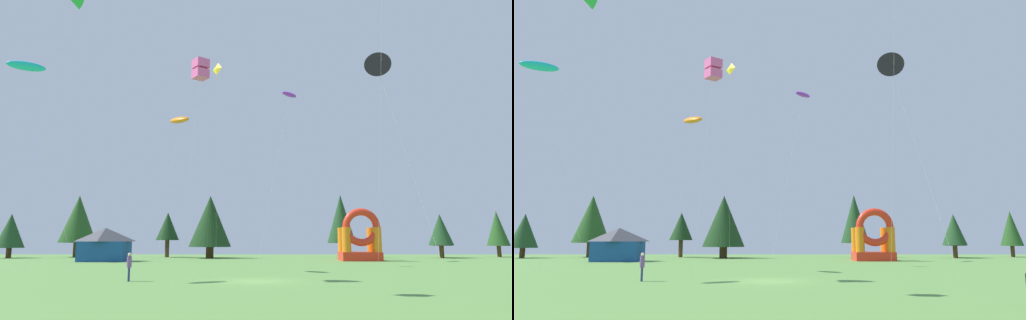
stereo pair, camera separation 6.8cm
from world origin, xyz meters
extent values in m
plane|color=#5B8C42|center=(0.00, 0.00, 0.00)|extent=(120.00, 120.00, 0.00)
cylinder|color=silver|center=(7.66, -4.47, 12.52)|extent=(0.81, 8.75, 25.05)
cube|color=#EA599E|center=(-3.19, -6.95, 11.91)|extent=(1.06, 1.06, 0.50)
cube|color=#EA599E|center=(-3.19, -6.95, 12.51)|extent=(1.06, 1.06, 0.50)
cylinder|color=silver|center=(-3.78, -6.13, 6.11)|extent=(1.21, 1.65, 12.21)
cone|color=black|center=(7.85, -3.24, 13.58)|extent=(2.10, 2.12, 1.87)
cylinder|color=silver|center=(9.51, -3.71, 6.79)|extent=(3.34, 0.97, 13.58)
ellipsoid|color=#19B7CC|center=(-16.94, 0.59, 15.30)|extent=(2.80, 2.42, 0.84)
cylinder|color=silver|center=(-15.15, 1.90, 7.65)|extent=(3.61, 2.63, 15.31)
cylinder|color=silver|center=(-17.12, 5.19, 10.92)|extent=(5.22, 7.00, 21.85)
ellipsoid|color=purple|center=(4.69, 31.79, 23.14)|extent=(2.93, 3.12, 0.97)
cylinder|color=silver|center=(2.43, 29.20, 11.57)|extent=(4.54, 5.20, 23.14)
ellipsoid|color=orange|center=(-7.25, 10.50, 13.82)|extent=(2.81, 3.06, 1.31)
cylinder|color=silver|center=(-8.40, 11.87, 6.91)|extent=(2.31, 2.76, 13.83)
pyramid|color=yellow|center=(-4.65, 19.49, 22.27)|extent=(1.02, 0.97, 1.10)
cylinder|color=yellow|center=(-4.60, 19.55, 21.64)|extent=(0.04, 0.04, 1.24)
cylinder|color=silver|center=(-4.74, 22.51, 11.13)|extent=(0.29, 5.95, 22.26)
cylinder|color=navy|center=(-8.55, -0.09, 0.45)|extent=(0.17, 0.17, 0.90)
cylinder|color=navy|center=(-8.48, -0.26, 0.45)|extent=(0.17, 0.17, 0.90)
cylinder|color=#724C8C|center=(-8.52, -0.18, 1.26)|extent=(0.41, 0.41, 0.71)
sphere|color=beige|center=(-8.52, -0.18, 1.74)|extent=(0.24, 0.24, 0.24)
cube|color=red|center=(13.83, 31.61, 0.58)|extent=(5.21, 4.26, 1.15)
cylinder|color=orange|center=(11.82, 30.08, 2.78)|extent=(1.19, 1.19, 3.25)
cylinder|color=orange|center=(15.84, 30.08, 2.78)|extent=(1.19, 1.19, 3.25)
cylinder|color=orange|center=(11.82, 33.15, 2.78)|extent=(1.19, 1.19, 3.25)
cylinder|color=orange|center=(15.84, 33.15, 2.78)|extent=(1.19, 1.19, 3.25)
torus|color=red|center=(13.83, 30.08, 4.40)|extent=(4.98, 0.95, 4.98)
cube|color=#19478C|center=(-19.73, 29.68, 1.27)|extent=(5.87, 4.48, 2.54)
pyramid|color=#3F3F47|center=(-19.73, 29.68, 3.42)|extent=(5.87, 4.48, 1.76)
cylinder|color=#4C331E|center=(-38.16, 41.14, 0.77)|extent=(0.78, 0.78, 1.55)
cone|color=#1E4221|center=(-38.16, 41.14, 4.16)|extent=(4.34, 4.34, 5.23)
cylinder|color=#4C331E|center=(-29.33, 45.35, 1.15)|extent=(1.08, 1.08, 2.30)
cone|color=#234C1E|center=(-29.33, 45.35, 6.16)|extent=(6.01, 6.01, 7.72)
cylinder|color=#4C331E|center=(-14.44, 44.64, 1.36)|extent=(0.67, 0.67, 2.71)
cone|color=#193819|center=(-14.44, 44.64, 4.95)|extent=(3.74, 3.74, 4.47)
cylinder|color=#4C331E|center=(-7.17, 40.93, 0.85)|extent=(1.18, 1.18, 1.70)
cone|color=#193819|center=(-7.17, 40.93, 5.63)|extent=(6.55, 6.55, 7.88)
cylinder|color=#4C331E|center=(13.53, 43.12, 1.13)|extent=(0.80, 0.80, 2.26)
cone|color=#1E4221|center=(13.53, 43.12, 6.09)|extent=(4.43, 4.43, 7.67)
cylinder|color=#4C331E|center=(28.46, 40.89, 0.96)|extent=(0.67, 0.67, 1.92)
cone|color=#1E4221|center=(28.46, 40.89, 4.32)|extent=(3.72, 3.72, 4.81)
cylinder|color=#4C331E|center=(29.31, 42.87, 0.93)|extent=(0.59, 0.59, 1.85)
cone|color=#193819|center=(29.31, 42.87, 4.08)|extent=(3.25, 3.25, 4.46)
cylinder|color=#4C331E|center=(39.57, 45.33, 0.90)|extent=(0.63, 0.63, 1.80)
cone|color=#234C1E|center=(39.57, 45.33, 4.63)|extent=(3.52, 3.52, 5.66)
camera|label=1|loc=(-0.06, -32.00, 2.69)|focal=32.75mm
camera|label=2|loc=(0.01, -32.00, 2.69)|focal=32.75mm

